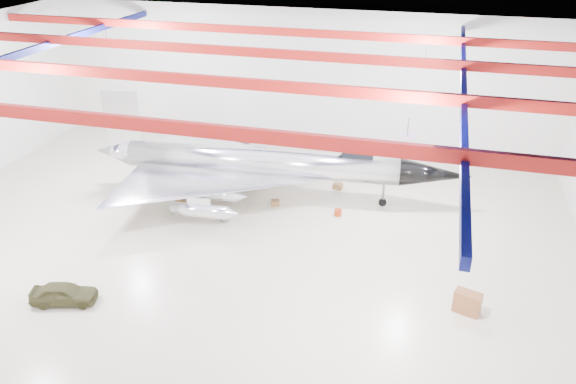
% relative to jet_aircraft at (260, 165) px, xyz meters
% --- Properties ---
extents(floor, '(40.00, 40.00, 0.00)m').
position_rel_jet_aircraft_xyz_m(floor, '(-0.15, -6.06, -2.25)').
color(floor, beige).
rests_on(floor, ground).
extents(wall_back, '(40.00, 0.00, 40.00)m').
position_rel_jet_aircraft_xyz_m(wall_back, '(-0.15, 8.94, 3.25)').
color(wall_back, silver).
rests_on(wall_back, floor).
extents(ceiling, '(40.00, 40.00, 0.00)m').
position_rel_jet_aircraft_xyz_m(ceiling, '(-0.15, -6.06, 8.75)').
color(ceiling, '#0A0F38').
rests_on(ceiling, wall_back).
extents(ceiling_structure, '(39.50, 29.50, 1.08)m').
position_rel_jet_aircraft_xyz_m(ceiling_structure, '(-0.15, -6.06, 8.07)').
color(ceiling_structure, maroon).
rests_on(ceiling_structure, ceiling).
extents(jet_aircraft, '(25.20, 15.66, 6.87)m').
position_rel_jet_aircraft_xyz_m(jet_aircraft, '(0.00, 0.00, 0.00)').
color(jet_aircraft, silver).
rests_on(jet_aircraft, floor).
extents(jeep, '(3.42, 2.12, 1.09)m').
position_rel_jet_aircraft_xyz_m(jeep, '(-5.72, -13.59, -1.71)').
color(jeep, '#3E3C1F').
rests_on(jeep, floor).
extents(desk, '(1.38, 0.96, 1.14)m').
position_rel_jet_aircraft_xyz_m(desk, '(13.29, -9.10, -1.68)').
color(desk, brown).
rests_on(desk, floor).
extents(crate_ply, '(0.53, 0.43, 0.37)m').
position_rel_jet_aircraft_xyz_m(crate_ply, '(-4.90, -2.22, -2.07)').
color(crate_ply, olive).
rests_on(crate_ply, floor).
extents(toolbox_red, '(0.60, 0.53, 0.35)m').
position_rel_jet_aircraft_xyz_m(toolbox_red, '(-3.32, 1.07, -2.08)').
color(toolbox_red, '#A53010').
rests_on(toolbox_red, floor).
extents(engine_drum, '(0.71, 0.71, 0.48)m').
position_rel_jet_aircraft_xyz_m(engine_drum, '(-1.09, -3.92, -2.01)').
color(engine_drum, '#59595B').
rests_on(engine_drum, floor).
extents(parts_bin, '(0.69, 0.60, 0.43)m').
position_rel_jet_aircraft_xyz_m(parts_bin, '(4.82, 2.42, -2.04)').
color(parts_bin, olive).
rests_on(parts_bin, floor).
extents(crate_small, '(0.52, 0.48, 0.29)m').
position_rel_jet_aircraft_xyz_m(crate_small, '(-6.75, 0.16, -2.11)').
color(crate_small, '#59595B').
rests_on(crate_small, floor).
extents(tool_chest, '(0.62, 0.62, 0.42)m').
position_rel_jet_aircraft_xyz_m(tool_chest, '(5.54, -1.30, -2.04)').
color(tool_chest, '#A53010').
rests_on(tool_chest, floor).
extents(oil_barrel, '(0.65, 0.59, 0.38)m').
position_rel_jet_aircraft_xyz_m(oil_barrel, '(1.32, -1.05, -2.07)').
color(oil_barrel, olive).
rests_on(oil_barrel, floor).
extents(spares_box, '(0.50, 0.50, 0.36)m').
position_rel_jet_aircraft_xyz_m(spares_box, '(3.73, 4.69, -2.07)').
color(spares_box, '#59595B').
rests_on(spares_box, floor).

